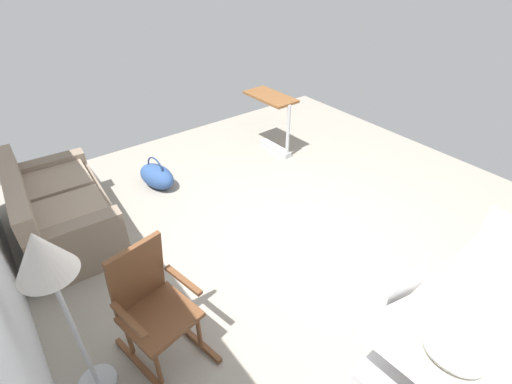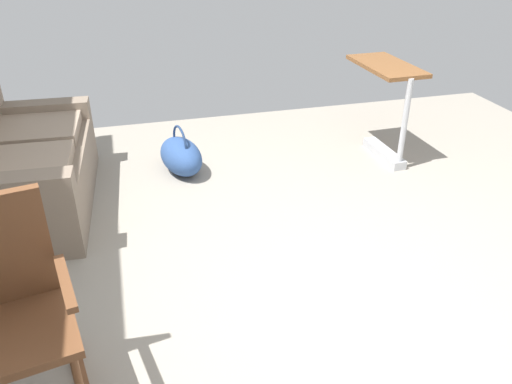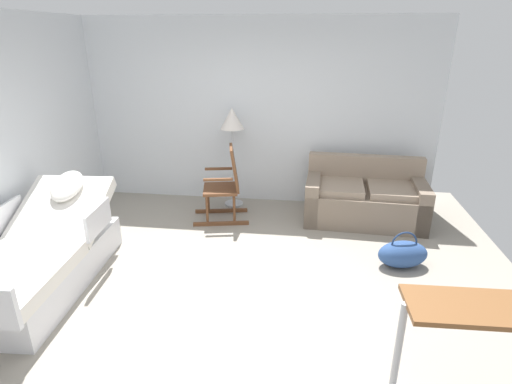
{
  "view_description": "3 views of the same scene",
  "coord_description": "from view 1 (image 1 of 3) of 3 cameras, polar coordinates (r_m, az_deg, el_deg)",
  "views": [
    {
      "loc": [
        -2.22,
        2.18,
        2.78
      ],
      "look_at": [
        0.02,
        0.48,
        0.83
      ],
      "focal_mm": 26.45,
      "sensor_mm": 36.0,
      "label": 1
    },
    {
      "loc": [
        -2.22,
        1.13,
        2.03
      ],
      "look_at": [
        -0.05,
        0.55,
        0.8
      ],
      "focal_mm": 36.19,
      "sensor_mm": 36.0,
      "label": 2
    },
    {
      "loc": [
        0.75,
        -3.45,
        2.44
      ],
      "look_at": [
        0.22,
        0.73,
        0.8
      ],
      "focal_mm": 28.47,
      "sensor_mm": 36.0,
      "label": 3
    }
  ],
  "objects": [
    {
      "name": "overbed_table",
      "position": [
        5.65,
        2.69,
        11.25
      ],
      "size": [
        0.85,
        0.42,
        0.84
      ],
      "color": "#B2B5BA",
      "rests_on": "ground"
    },
    {
      "name": "duffel_bag",
      "position": [
        5.08,
        -14.77,
        2.35
      ],
      "size": [
        0.62,
        0.44,
        0.43
      ],
      "color": "#2D4C84",
      "rests_on": "ground"
    },
    {
      "name": "rocking_chair",
      "position": [
        2.99,
        -15.35,
        -16.39
      ],
      "size": [
        0.84,
        0.61,
        1.05
      ],
      "color": "brown",
      "rests_on": "ground"
    },
    {
      "name": "floor_lamp",
      "position": [
        2.45,
        -29.14,
        -9.86
      ],
      "size": [
        0.34,
        0.34,
        1.48
      ],
      "color": "#B2B5BA",
      "rests_on": "ground"
    },
    {
      "name": "ground_plane",
      "position": [
        4.17,
        5.51,
        -7.27
      ],
      "size": [
        6.29,
        6.29,
        0.0
      ],
      "primitive_type": "plane",
      "color": "gray"
    },
    {
      "name": "couch",
      "position": [
        4.54,
        -27.32,
        -2.7
      ],
      "size": [
        1.64,
        0.93,
        0.85
      ],
      "color": "#7D6C5C",
      "rests_on": "ground"
    },
    {
      "name": "hospital_bed",
      "position": [
        3.42,
        30.61,
        -18.27
      ],
      "size": [
        1.1,
        2.14,
        1.01
      ],
      "color": "silver",
      "rests_on": "ground"
    }
  ]
}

